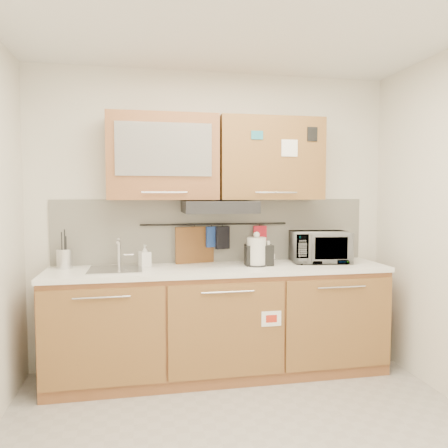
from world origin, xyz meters
name	(u,v)px	position (x,y,z in m)	size (l,w,h in m)	color
wall_back	(214,219)	(0.00, 1.50, 1.30)	(3.20, 3.20, 0.00)	silver
base_cabinet	(220,327)	(0.00, 1.19, 0.41)	(2.80, 0.64, 0.88)	#935A34
countertop	(220,269)	(0.00, 1.19, 0.90)	(2.82, 0.62, 0.04)	white
backsplash	(214,231)	(0.00, 1.49, 1.20)	(2.80, 0.02, 0.56)	silver
upper_cabinets	(217,158)	(0.00, 1.32, 1.83)	(1.82, 0.37, 0.70)	#935A34
range_hood	(219,207)	(0.00, 1.25, 1.42)	(0.60, 0.46, 0.10)	black
sink	(116,269)	(-0.85, 1.21, 0.92)	(0.42, 0.40, 0.26)	silver
utensil_rail	(215,224)	(0.00, 1.45, 1.26)	(0.02, 0.02, 1.30)	black
utensil_crock	(65,258)	(-1.26, 1.36, 1.00)	(0.16, 0.16, 0.32)	silver
kettle	(257,252)	(0.31, 1.19, 1.04)	(0.21, 0.19, 0.29)	silver
toaster	(259,255)	(0.34, 1.21, 1.01)	(0.24, 0.15, 0.18)	black
microwave	(320,247)	(0.92, 1.27, 1.06)	(0.50, 0.34, 0.27)	#999999
soap_bottle	(145,256)	(-0.62, 1.32, 1.01)	(0.08, 0.09, 0.19)	#999999
cutting_board	(195,251)	(-0.18, 1.44, 1.02)	(0.35, 0.03, 0.43)	brown
oven_mitt	(212,237)	(-0.03, 1.44, 1.15)	(0.11, 0.03, 0.18)	navy
dark_pouch	(223,238)	(0.07, 1.44, 1.14)	(0.13, 0.04, 0.20)	black
pot_holder	(260,234)	(0.41, 1.44, 1.17)	(0.12, 0.02, 0.15)	red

